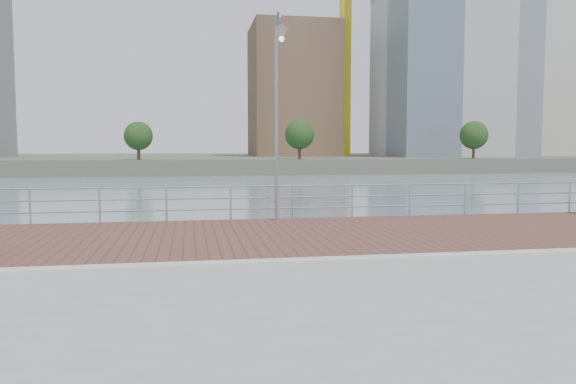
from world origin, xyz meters
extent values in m
plane|color=slate|center=(0.00, 0.00, -2.00)|extent=(400.00, 400.00, 0.00)
cube|color=brown|center=(0.00, 3.60, 0.01)|extent=(40.00, 6.80, 0.02)
cube|color=#B7B5AD|center=(0.00, 0.00, 0.03)|extent=(40.00, 0.40, 0.06)
cube|color=#4C5142|center=(0.00, 122.50, -0.75)|extent=(320.00, 95.00, 2.50)
cylinder|color=#8C9EA8|center=(-7.18, 7.00, 0.55)|extent=(0.06, 0.06, 1.10)
cylinder|color=#8C9EA8|center=(-5.13, 7.00, 0.55)|extent=(0.06, 0.06, 1.10)
cylinder|color=#8C9EA8|center=(-3.08, 7.00, 0.55)|extent=(0.06, 0.06, 1.10)
cylinder|color=#8C9EA8|center=(-1.03, 7.00, 0.55)|extent=(0.06, 0.06, 1.10)
cylinder|color=#8C9EA8|center=(1.03, 7.00, 0.55)|extent=(0.06, 0.06, 1.10)
cylinder|color=#8C9EA8|center=(3.08, 7.00, 0.55)|extent=(0.06, 0.06, 1.10)
cylinder|color=#8C9EA8|center=(5.13, 7.00, 0.55)|extent=(0.06, 0.06, 1.10)
cylinder|color=#8C9EA8|center=(7.18, 7.00, 0.55)|extent=(0.06, 0.06, 1.10)
cylinder|color=#8C9EA8|center=(9.24, 7.00, 0.55)|extent=(0.06, 0.06, 1.10)
cylinder|color=#8C9EA8|center=(11.29, 7.00, 0.55)|extent=(0.06, 0.06, 1.10)
cylinder|color=#8C9EA8|center=(0.00, 7.00, 1.10)|extent=(39.00, 0.05, 0.05)
cylinder|color=#8C9EA8|center=(0.00, 7.00, 0.73)|extent=(39.00, 0.05, 0.05)
cylinder|color=#8C9EA8|center=(0.00, 7.00, 0.36)|extent=(39.00, 0.05, 0.05)
cylinder|color=gray|center=(0.41, 6.50, 3.10)|extent=(0.12, 0.12, 6.20)
cylinder|color=gray|center=(0.41, 5.98, 6.20)|extent=(0.07, 1.03, 0.07)
cone|color=#B2B2AD|center=(0.41, 5.47, 6.00)|extent=(0.45, 0.45, 0.36)
cube|color=gold|center=(30.00, 104.00, 25.50)|extent=(2.00, 2.00, 50.00)
cube|color=brown|center=(20.00, 110.00, 14.54)|extent=(18.00, 18.00, 28.08)
cube|color=#B2ADA3|center=(72.00, 108.00, 34.49)|extent=(20.00, 20.00, 67.98)
cylinder|color=#473323|center=(-10.00, 77.00, 2.19)|extent=(0.50, 0.50, 3.39)
sphere|color=#193814|center=(-10.00, 77.00, 4.13)|extent=(4.35, 4.35, 4.35)
cylinder|color=#473323|center=(15.00, 77.00, 2.35)|extent=(0.50, 0.50, 3.69)
sphere|color=#193814|center=(15.00, 77.00, 4.46)|extent=(4.75, 4.75, 4.75)
cylinder|color=#473323|center=(45.00, 77.00, 2.34)|extent=(0.50, 0.50, 3.68)
sphere|color=#193814|center=(45.00, 77.00, 4.45)|extent=(4.73, 4.73, 4.73)
camera|label=1|loc=(-2.32, -11.25, 2.37)|focal=35.00mm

